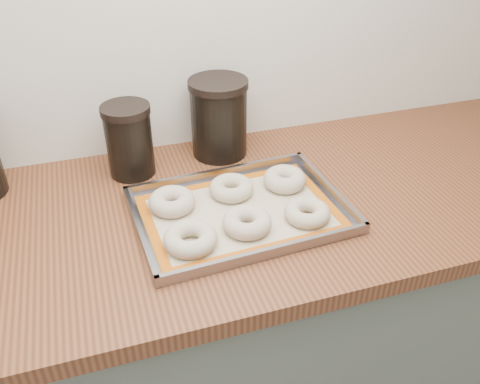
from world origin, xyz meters
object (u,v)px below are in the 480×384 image
object	(u,v)px
bagel_front_right	(307,213)
bagel_back_mid	(231,188)
bagel_front_left	(190,239)
baking_tray	(240,212)
canister_right	(219,118)
bagel_front_mid	(247,222)
bagel_back_right	(285,179)
bagel_back_left	(172,201)
canister_mid	(129,140)

from	to	relation	value
bagel_front_right	bagel_back_mid	bearing A→B (deg)	132.09
bagel_front_left	bagel_back_mid	distance (m)	0.20
baking_tray	canister_right	distance (m)	0.30
bagel_front_mid	canister_right	world-z (taller)	canister_right
canister_right	bagel_back_right	bearing A→B (deg)	-64.98
bagel_front_right	bagel_back_right	xyz separation A→B (m)	(0.00, 0.14, 0.00)
bagel_back_left	bagel_back_right	size ratio (longest dim) A/B	1.03
baking_tray	bagel_back_mid	distance (m)	0.08
bagel_back_mid	canister_mid	size ratio (longest dim) A/B	0.57
bagel_front_mid	baking_tray	bearing A→B (deg)	86.04
bagel_back_mid	bagel_front_right	bearing A→B (deg)	-47.91
canister_mid	bagel_back_mid	bearing A→B (deg)	-40.97
bagel_front_left	bagel_back_mid	world-z (taller)	bagel_front_left
bagel_front_right	bagel_back_mid	size ratio (longest dim) A/B	0.97
bagel_back_left	bagel_back_right	xyz separation A→B (m)	(0.28, 0.01, 0.00)
bagel_front_right	baking_tray	bearing A→B (deg)	153.03
baking_tray	bagel_back_right	bearing A→B (deg)	27.56
bagel_front_mid	canister_mid	distance (m)	0.38
bagel_back_left	bagel_back_mid	xyz separation A→B (m)	(0.14, 0.01, -0.00)
bagel_front_mid	bagel_back_left	xyz separation A→B (m)	(-0.14, 0.12, 0.00)
baking_tray	bagel_front_mid	distance (m)	0.06
bagel_front_left	bagel_front_right	bearing A→B (deg)	2.54
bagel_front_right	bagel_back_left	bearing A→B (deg)	154.70
bagel_back_left	canister_mid	xyz separation A→B (m)	(-0.06, 0.19, 0.07)
bagel_front_left	canister_right	xyz separation A→B (m)	(0.17, 0.36, 0.08)
baking_tray	bagel_back_mid	xyz separation A→B (m)	(0.00, 0.08, 0.02)
baking_tray	canister_mid	xyz separation A→B (m)	(-0.20, 0.25, 0.08)
bagel_back_mid	canister_right	bearing A→B (deg)	81.55
bagel_front_left	bagel_front_mid	bearing A→B (deg)	7.39
bagel_front_left	bagel_front_right	world-z (taller)	bagel_front_left
bagel_front_left	bagel_back_right	size ratio (longest dim) A/B	1.09
bagel_front_mid	canister_right	size ratio (longest dim) A/B	0.51
bagel_front_mid	bagel_back_left	bearing A→B (deg)	137.64
bagel_front_left	bagel_back_left	bearing A→B (deg)	93.90
baking_tray	bagel_front_right	bearing A→B (deg)	-26.97
bagel_front_right	canister_mid	bearing A→B (deg)	136.15
bagel_front_mid	bagel_back_right	xyz separation A→B (m)	(0.14, 0.13, 0.00)
baking_tray	canister_mid	distance (m)	0.34
bagel_front_right	bagel_back_right	world-z (taller)	bagel_back_right
bagel_back_mid	canister_mid	distance (m)	0.28
bagel_front_mid	bagel_back_right	distance (m)	0.19
bagel_back_right	canister_right	distance (m)	0.25
bagel_back_left	bagel_back_right	bearing A→B (deg)	1.81
bagel_back_right	bagel_front_right	bearing A→B (deg)	-91.07
bagel_front_mid	bagel_front_right	size ratio (longest dim) A/B	1.05
bagel_front_right	bagel_front_mid	bearing A→B (deg)	178.00
bagel_front_right	canister_right	world-z (taller)	canister_right
bagel_front_left	canister_right	world-z (taller)	canister_right
bagel_back_left	bagel_back_mid	size ratio (longest dim) A/B	1.02
bagel_front_left	bagel_back_left	size ratio (longest dim) A/B	1.05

